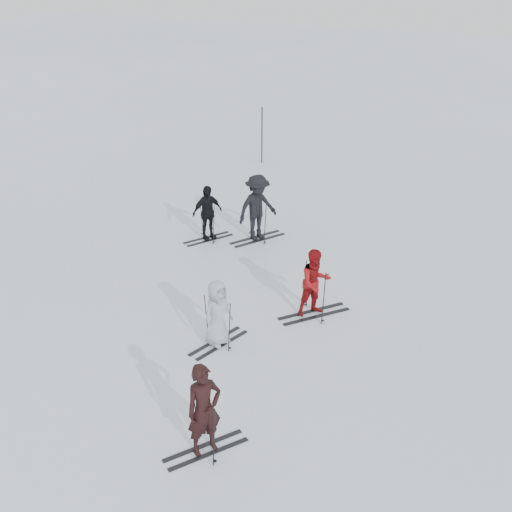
{
  "coord_description": "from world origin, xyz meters",
  "views": [
    {
      "loc": [
        6.47,
        -11.95,
        7.97
      ],
      "look_at": [
        0.0,
        1.0,
        1.0
      ],
      "focal_mm": 45.0,
      "sensor_mm": 36.0,
      "label": 1
    }
  ],
  "objects_px": {
    "skier_grey": "(217,314)",
    "skier_uphill_far": "(257,208)",
    "skier_uphill_left": "(207,213)",
    "skier_red": "(315,284)",
    "skier_near_dark": "(204,411)",
    "piste_marker": "(262,135)"
  },
  "relations": [
    {
      "from": "skier_red",
      "to": "skier_uphill_far",
      "type": "xyz_separation_m",
      "value": [
        -3.19,
        3.36,
        0.16
      ]
    },
    {
      "from": "skier_near_dark",
      "to": "skier_grey",
      "type": "relative_size",
      "value": 1.14
    },
    {
      "from": "skier_red",
      "to": "piste_marker",
      "type": "height_order",
      "value": "piste_marker"
    },
    {
      "from": "skier_grey",
      "to": "piste_marker",
      "type": "bearing_deg",
      "value": 37.74
    },
    {
      "from": "skier_grey",
      "to": "skier_red",
      "type": "bearing_deg",
      "value": -18.15
    },
    {
      "from": "skier_uphill_far",
      "to": "piste_marker",
      "type": "bearing_deg",
      "value": 54.66
    },
    {
      "from": "skier_red",
      "to": "skier_grey",
      "type": "relative_size",
      "value": 1.09
    },
    {
      "from": "skier_grey",
      "to": "skier_uphill_left",
      "type": "relative_size",
      "value": 0.92
    },
    {
      "from": "skier_uphill_far",
      "to": "piste_marker",
      "type": "xyz_separation_m",
      "value": [
        -3.26,
        6.96,
        0.14
      ]
    },
    {
      "from": "skier_uphill_left",
      "to": "skier_uphill_far",
      "type": "height_order",
      "value": "skier_uphill_far"
    },
    {
      "from": "skier_red",
      "to": "piste_marker",
      "type": "relative_size",
      "value": 0.73
    },
    {
      "from": "skier_red",
      "to": "skier_uphill_far",
      "type": "bearing_deg",
      "value": 82.03
    },
    {
      "from": "skier_uphill_left",
      "to": "piste_marker",
      "type": "relative_size",
      "value": 0.73
    },
    {
      "from": "skier_red",
      "to": "piste_marker",
      "type": "bearing_deg",
      "value": 70.5
    },
    {
      "from": "skier_red",
      "to": "skier_uphill_left",
      "type": "distance_m",
      "value": 5.26
    },
    {
      "from": "skier_grey",
      "to": "skier_uphill_left",
      "type": "height_order",
      "value": "skier_uphill_left"
    },
    {
      "from": "piste_marker",
      "to": "skier_grey",
      "type": "bearing_deg",
      "value": -68.06
    },
    {
      "from": "skier_red",
      "to": "skier_grey",
      "type": "bearing_deg",
      "value": -175.46
    },
    {
      "from": "skier_near_dark",
      "to": "skier_red",
      "type": "relative_size",
      "value": 1.04
    },
    {
      "from": "skier_uphill_far",
      "to": "piste_marker",
      "type": "relative_size",
      "value": 0.87
    },
    {
      "from": "skier_near_dark",
      "to": "skier_uphill_far",
      "type": "distance_m",
      "value": 9.13
    },
    {
      "from": "skier_grey",
      "to": "skier_uphill_far",
      "type": "bearing_deg",
      "value": 33.54
    }
  ]
}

